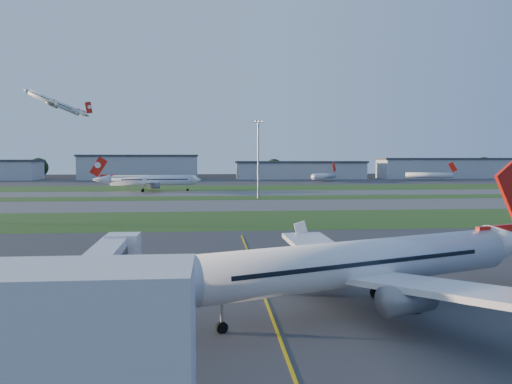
{
  "coord_description": "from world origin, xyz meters",
  "views": [
    {
      "loc": [
        0.08,
        -56.1,
        13.65
      ],
      "look_at": [
        8.27,
        38.63,
        7.0
      ],
      "focal_mm": 35.0,
      "sensor_mm": 36.0,
      "label": 1
    }
  ],
  "objects": [
    {
      "name": "mini_jet_far",
      "position": [
        124.93,
        222.6,
        3.28
      ],
      "size": [
        28.1,
        9.68,
        9.48
      ],
      "rotation": [
        0.0,
        0.0,
        -0.26
      ],
      "color": "white",
      "rests_on": "ground"
    },
    {
      "name": "hangar_west",
      "position": [
        -45.0,
        255.0,
        7.64
      ],
      "size": [
        71.4,
        23.0,
        15.2
      ],
      "color": "#AAAEB3",
      "rests_on": "ground"
    },
    {
      "name": "tree_east",
      "position": [
        115.0,
        267.0,
        6.16
      ],
      "size": [
        10.45,
        10.45,
        11.4
      ],
      "color": "black",
      "rests_on": "ground"
    },
    {
      "name": "apron_far",
      "position": [
        0.0,
        225.0,
        0.01
      ],
      "size": [
        400.0,
        80.0,
        0.01
      ],
      "primitive_type": "cube",
      "color": "#333335",
      "rests_on": "ground"
    },
    {
      "name": "tree_mid_west",
      "position": [
        -20.0,
        266.0,
        5.84
      ],
      "size": [
        9.9,
        9.9,
        10.8
      ],
      "color": "black",
      "rests_on": "ground"
    },
    {
      "name": "grass_strip_c",
      "position": [
        0.0,
        165.0,
        0.01
      ],
      "size": [
        300.0,
        40.0,
        0.01
      ],
      "primitive_type": "cube",
      "color": "#254717",
      "rests_on": "ground"
    },
    {
      "name": "airliner_taxiing",
      "position": [
        -24.4,
        144.58,
        4.37
      ],
      "size": [
        39.83,
        33.6,
        12.45
      ],
      "rotation": [
        0.0,
        0.0,
        3.27
      ],
      "color": "white",
      "rests_on": "ground"
    },
    {
      "name": "grass_strip_a",
      "position": [
        0.0,
        52.0,
        0.01
      ],
      "size": [
        300.0,
        34.0,
        0.01
      ],
      "primitive_type": "cube",
      "color": "#254717",
      "rests_on": "ground"
    },
    {
      "name": "hangar_east",
      "position": [
        55.0,
        255.0,
        5.64
      ],
      "size": [
        81.6,
        23.0,
        11.2
      ],
      "color": "#AAAEB3",
      "rests_on": "ground"
    },
    {
      "name": "ground",
      "position": [
        0.0,
        0.0,
        0.0
      ],
      "size": [
        700.0,
        700.0,
        0.0
      ],
      "primitive_type": "plane",
      "color": "black",
      "rests_on": "ground"
    },
    {
      "name": "grass_strip_b",
      "position": [
        0.0,
        110.0,
        0.01
      ],
      "size": [
        300.0,
        18.0,
        0.01
      ],
      "primitive_type": "cube",
      "color": "#254717",
      "rests_on": "ground"
    },
    {
      "name": "light_mast_centre",
      "position": [
        15.0,
        108.0,
        14.81
      ],
      "size": [
        3.2,
        0.7,
        25.8
      ],
      "color": "gray",
      "rests_on": "ground"
    },
    {
      "name": "yellow_line",
      "position": [
        5.0,
        0.0,
        0.0
      ],
      "size": [
        0.25,
        60.0,
        0.02
      ],
      "primitive_type": "cube",
      "color": "gold",
      "rests_on": "ground"
    },
    {
      "name": "tree_mid_east",
      "position": [
        40.0,
        269.0,
        6.81
      ],
      "size": [
        11.55,
        11.55,
        12.6
      ],
      "color": "black",
      "rests_on": "ground"
    },
    {
      "name": "jet_bridge",
      "position": [
        -9.81,
        -15.24,
        4.01
      ],
      "size": [
        4.2,
        26.9,
        6.2
      ],
      "color": "silver",
      "rests_on": "ground"
    },
    {
      "name": "taxiway_b",
      "position": [
        0.0,
        132.0,
        0.01
      ],
      "size": [
        300.0,
        26.0,
        0.01
      ],
      "primitive_type": "cube",
      "color": "#515154",
      "rests_on": "ground"
    },
    {
      "name": "hangar_far_east",
      "position": [
        155.0,
        255.0,
        6.64
      ],
      "size": [
        96.9,
        23.0,
        13.2
      ],
      "color": "#AAAEB3",
      "rests_on": "ground"
    },
    {
      "name": "taxiway_a",
      "position": [
        0.0,
        85.0,
        0.01
      ],
      "size": [
        300.0,
        32.0,
        0.01
      ],
      "primitive_type": "cube",
      "color": "#515154",
      "rests_on": "ground"
    },
    {
      "name": "airliner_parked",
      "position": [
        13.7,
        -13.39,
        4.25
      ],
      "size": [
        37.04,
        31.35,
        12.1
      ],
      "rotation": [
        0.0,
        0.0,
        0.36
      ],
      "color": "white",
      "rests_on": "ground"
    },
    {
      "name": "mini_jet_near",
      "position": [
        61.59,
        215.78,
        3.28
      ],
      "size": [
        18.96,
        23.62,
        9.48
      ],
      "rotation": [
        0.0,
        0.0,
        0.91
      ],
      "color": "white",
      "rests_on": "ground"
    },
    {
      "name": "tree_west",
      "position": [
        -110.0,
        270.0,
        7.14
      ],
      "size": [
        12.1,
        12.1,
        13.2
      ],
      "color": "black",
      "rests_on": "ground"
    },
    {
      "name": "apron_near",
      "position": [
        0.0,
        0.0,
        0.01
      ],
      "size": [
        300.0,
        70.0,
        0.01
      ],
      "primitive_type": "cube",
      "color": "#333335",
      "rests_on": "ground"
    },
    {
      "name": "tree_far_east",
      "position": [
        185.0,
        271.0,
        7.46
      ],
      "size": [
        12.65,
        12.65,
        13.8
      ],
      "color": "black",
      "rests_on": "ground"
    },
    {
      "name": "airliner_departing",
      "position": [
        -79.69,
        207.0,
        41.3
      ],
      "size": [
        31.99,
        27.03,
        9.99
      ],
      "rotation": [
        0.0,
        0.0,
        0.1
      ],
      "color": "white"
    }
  ]
}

